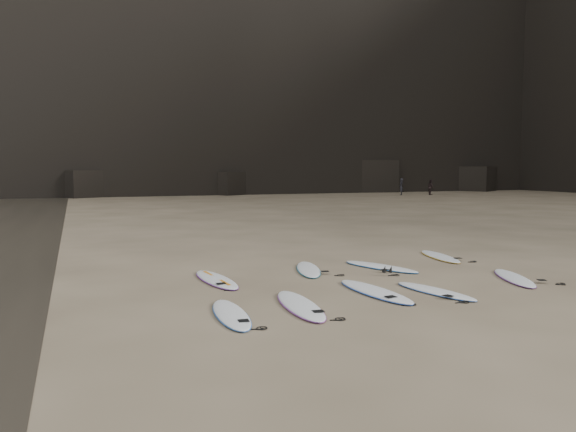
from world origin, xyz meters
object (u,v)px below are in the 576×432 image
surfboard_4 (514,278)px  person_a (401,187)px  surfboard_3 (435,291)px  person_b (431,187)px  surfboard_7 (381,266)px  surfboard_6 (308,269)px  surfboard_8 (440,256)px  surfboard_2 (375,291)px  surfboard_1 (300,305)px  surfboard_5 (216,279)px  surfboard_0 (231,314)px

surfboard_4 → person_a: size_ratio=1.42×
surfboard_3 → person_b: 45.84m
surfboard_7 → surfboard_6: bearing=149.0°
person_b → surfboard_8: bearing=162.0°
surfboard_6 → person_a: person_a is taller
surfboard_3 → person_b: person_b is taller
surfboard_4 → person_a: bearing=84.8°
surfboard_4 → person_b: (23.61, 37.00, 0.73)m
surfboard_2 → person_b: size_ratio=1.71×
person_b → person_a: bearing=88.3°
surfboard_3 → surfboard_6: 3.75m
surfboard_6 → person_b: size_ratio=1.53×
surfboard_3 → surfboard_6: size_ratio=0.94×
surfboard_3 → surfboard_6: surfboard_6 is taller
person_b → surfboard_1: bearing=158.6°
surfboard_4 → surfboard_7: size_ratio=0.96×
surfboard_7 → person_b: bearing=32.0°
surfboard_5 → surfboard_6: (2.61, 0.48, -0.00)m
surfboard_8 → person_a: bearing=71.2°
surfboard_8 → person_b: (23.28, 33.57, 0.73)m
surfboard_2 → surfboard_5: bearing=135.5°
surfboard_0 → surfboard_7: surfboard_7 is taller
surfboard_5 → person_a: 45.02m
surfboard_4 → person_a: 43.26m
surfboard_2 → person_a: 45.38m
surfboard_0 → surfboard_6: (3.12, 3.71, 0.00)m
surfboard_6 → surfboard_8: bearing=24.0°
surfboard_2 → person_a: size_ratio=1.60×
surfboard_3 → surfboard_4: 2.74m
surfboard_4 → surfboard_2: bearing=-154.9°
surfboard_8 → person_a: 40.12m
surfboard_0 → surfboard_3: (4.68, 0.30, -0.00)m
surfboard_7 → person_a: person_a is taller
surfboard_6 → surfboard_8: (4.57, 0.55, 0.00)m
surfboard_4 → surfboard_5: (-6.86, 2.40, 0.00)m
surfboard_6 → surfboard_8: 4.61m
surfboard_0 → surfboard_1: size_ratio=0.90×
surfboard_1 → surfboard_6: size_ratio=1.08×
surfboard_1 → surfboard_8: 7.48m
surfboard_4 → surfboard_5: 7.27m
surfboard_2 → surfboard_1: bearing=-168.1°
surfboard_3 → surfboard_7: size_ratio=0.91×
surfboard_0 → person_b: (30.97, 37.84, 0.73)m
surfboard_8 → person_a: size_ratio=1.47×
person_a → surfboard_3: bearing=8.2°
surfboard_0 → person_b: person_b is taller
surfboard_3 → surfboard_4: bearing=-0.1°
person_b → surfboard_6: bearing=157.5°
surfboard_1 → person_b: (29.54, 37.67, 0.73)m
surfboard_7 → person_a: bearing=35.9°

